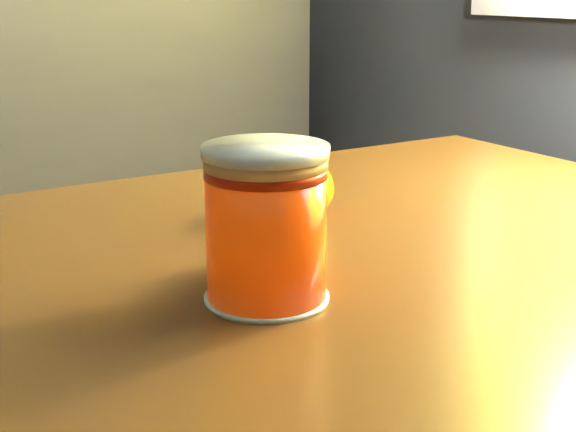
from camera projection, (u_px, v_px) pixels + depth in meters
table at (320, 339)px, 0.71m from camera, size 0.97×0.73×0.69m
juice_glass at (266, 225)px, 0.56m from camera, size 0.09×0.09×0.11m
orange_front at (270, 238)px, 0.62m from camera, size 0.08×0.08×0.06m
orange_back at (297, 188)px, 0.76m from camera, size 0.09×0.09×0.06m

